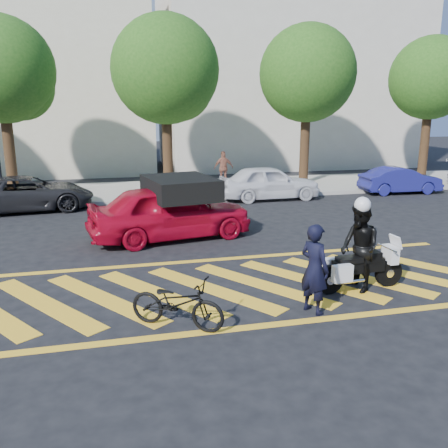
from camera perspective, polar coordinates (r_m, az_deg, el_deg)
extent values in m
plane|color=black|center=(10.17, 1.86, -7.53)|extent=(90.00, 90.00, 0.00)
cube|color=#9E998E|center=(21.58, -6.67, 4.08)|extent=(60.00, 5.00, 0.15)
cube|color=yellow|center=(9.93, -20.67, -8.97)|extent=(2.43, 3.21, 0.01)
cube|color=yellow|center=(9.84, -14.25, -8.69)|extent=(2.43, 3.21, 0.01)
cube|color=yellow|center=(9.88, -7.79, -8.29)|extent=(2.43, 3.21, 0.01)
cube|color=yellow|center=(10.03, -1.48, -7.81)|extent=(2.43, 3.21, 0.01)
cube|color=yellow|center=(10.30, 4.56, -7.25)|extent=(2.43, 3.21, 0.01)
cube|color=yellow|center=(10.68, 10.22, -6.66)|extent=(2.43, 3.21, 0.01)
cube|color=yellow|center=(11.15, 15.43, -6.05)|extent=(2.43, 3.21, 0.01)
cube|color=yellow|center=(11.71, 20.17, -5.46)|extent=(2.43, 3.21, 0.01)
cube|color=yellow|center=(12.34, 24.45, -4.89)|extent=(2.43, 3.21, 0.01)
cube|color=yellow|center=(8.50, 5.34, -12.02)|extent=(12.00, 0.20, 0.01)
cube|color=yellow|center=(11.90, -0.58, -4.27)|extent=(12.00, 0.20, 0.01)
cube|color=beige|center=(30.63, -24.77, 15.07)|extent=(16.00, 8.00, 10.00)
cube|color=beige|center=(32.30, 7.68, 16.93)|extent=(16.00, 8.00, 11.00)
cylinder|color=black|center=(21.55, -24.41, 8.11)|extent=(0.44, 0.44, 4.00)
sphere|color=#215316|center=(21.53, -25.27, 16.46)|extent=(4.20, 4.20, 4.20)
sphere|color=#215316|center=(21.69, -23.34, 14.94)|extent=(2.73, 2.73, 2.73)
cylinder|color=black|center=(21.34, -6.81, 9.18)|extent=(0.44, 0.44, 4.00)
sphere|color=#215316|center=(21.33, -7.08, 17.96)|extent=(4.60, 4.60, 4.60)
sphere|color=#215316|center=(21.66, -5.48, 16.11)|extent=(2.99, 2.99, 2.99)
cylinder|color=black|center=(23.04, 9.67, 9.43)|extent=(0.44, 0.44, 4.00)
sphere|color=#215316|center=(23.02, 10.01, 17.41)|extent=(4.40, 4.40, 4.40)
sphere|color=#215316|center=(23.50, 11.03, 15.68)|extent=(2.86, 2.86, 2.86)
cylinder|color=black|center=(26.28, 22.99, 9.06)|extent=(0.44, 0.44, 4.00)
sphere|color=#215316|center=(26.26, 23.65, 15.80)|extent=(4.00, 4.00, 4.00)
sphere|color=#215316|center=(26.83, 24.18, 14.40)|extent=(2.60, 2.60, 2.60)
imported|color=black|center=(8.83, 10.83, -5.32)|extent=(0.63, 0.73, 1.69)
imported|color=black|center=(8.26, -5.66, -9.43)|extent=(1.77, 1.43, 0.90)
cylinder|color=black|center=(9.94, 12.56, -6.55)|extent=(0.60, 0.16, 0.60)
cylinder|color=silver|center=(9.94, 12.56, -6.55)|extent=(0.19, 0.16, 0.18)
cylinder|color=black|center=(10.68, 19.17, -5.55)|extent=(0.60, 0.16, 0.60)
cylinder|color=silver|center=(10.68, 19.17, -5.55)|extent=(0.19, 0.16, 0.18)
cube|color=black|center=(10.20, 15.86, -4.88)|extent=(1.14, 0.31, 0.27)
cube|color=black|center=(10.29, 17.20, -3.74)|extent=(0.42, 0.30, 0.20)
cube|color=black|center=(10.03, 14.83, -4.14)|extent=(0.52, 0.34, 0.11)
cube|color=silver|center=(10.56, 19.35, -3.46)|extent=(0.22, 0.39, 0.36)
cube|color=silver|center=(10.13, 12.67, -4.96)|extent=(0.42, 0.19, 0.34)
cube|color=silver|center=(9.75, 14.04, -5.79)|extent=(0.42, 0.19, 0.34)
imported|color=black|center=(10.08, 15.99, -2.79)|extent=(0.74, 0.93, 1.82)
imported|color=#AF0821|center=(13.70, -6.49, 1.49)|extent=(4.92, 2.69, 1.59)
imported|color=black|center=(18.81, -22.51, 3.43)|extent=(4.84, 2.68, 1.28)
imported|color=silver|center=(19.62, 5.46, 4.99)|extent=(4.13, 1.69, 1.40)
imported|color=navy|center=(22.36, 20.44, 4.96)|extent=(3.58, 1.37, 1.16)
imported|color=#9D5D47|center=(22.43, -0.05, 6.76)|extent=(0.93, 0.42, 1.56)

